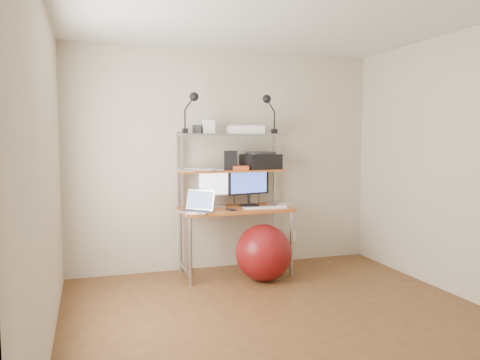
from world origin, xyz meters
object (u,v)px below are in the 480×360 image
at_px(printer, 261,161).
at_px(exercise_ball, 264,253).
at_px(monitor_silver, 215,185).
at_px(monitor_black, 249,183).
at_px(laptop, 198,207).

distance_m(printer, exercise_ball, 1.06).
distance_m(monitor_silver, exercise_ball, 0.92).
relative_size(monitor_silver, printer, 1.01).
relative_size(monitor_silver, monitor_black, 0.90).
distance_m(monitor_black, exercise_ball, 0.82).
height_order(monitor_silver, laptop, monitor_silver).
bearing_deg(printer, monitor_black, 177.44).
height_order(laptop, printer, printer).
xyz_separation_m(monitor_silver, printer, (0.54, -0.00, 0.25)).
height_order(monitor_black, printer, printer).
height_order(printer, exercise_ball, printer).
height_order(monitor_black, laptop, monitor_black).
xyz_separation_m(monitor_black, laptop, (-0.64, -0.24, -0.21)).
bearing_deg(printer, exercise_ball, -119.27).
height_order(monitor_silver, monitor_black, monitor_black).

